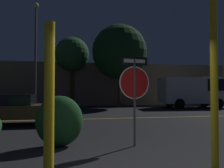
% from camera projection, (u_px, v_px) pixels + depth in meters
% --- Properties ---
extents(road_center_stripe, '(43.15, 0.12, 0.01)m').
position_uv_depth(road_center_stripe, '(96.00, 119.00, 11.63)').
color(road_center_stripe, gold).
rests_on(road_center_stripe, ground_plane).
extents(stop_sign, '(0.88, 0.16, 2.42)m').
position_uv_depth(stop_sign, '(134.00, 84.00, 5.95)').
color(stop_sign, '#4C4C51').
rests_on(stop_sign, ground_plane).
extents(yellow_pole_left, '(0.17, 0.17, 2.62)m').
position_uv_depth(yellow_pole_left, '(49.00, 102.00, 3.53)').
color(yellow_pole_left, yellow).
rests_on(yellow_pole_left, ground_plane).
extents(yellow_pole_right, '(0.14, 0.14, 3.51)m').
position_uv_depth(yellow_pole_right, '(214.00, 77.00, 4.26)').
color(yellow_pole_right, yellow).
rests_on(yellow_pole_right, ground_plane).
extents(hedge_bush_2, '(1.25, 0.79, 1.36)m').
position_uv_depth(hedge_bush_2, '(59.00, 121.00, 5.86)').
color(hedge_bush_2, '#1E4C23').
rests_on(hedge_bush_2, ground_plane).
extents(passing_car_2, '(4.46, 1.87, 1.34)m').
position_uv_depth(passing_car_2, '(16.00, 109.00, 9.70)').
color(passing_car_2, brown).
rests_on(passing_car_2, ground_plane).
extents(delivery_truck, '(5.83, 2.93, 2.68)m').
position_uv_depth(delivery_truck, '(195.00, 90.00, 19.38)').
color(delivery_truck, silver).
rests_on(delivery_truck, ground_plane).
extents(street_lamp, '(0.40, 0.40, 8.36)m').
position_uv_depth(street_lamp, '(36.00, 46.00, 16.88)').
color(street_lamp, '#4C4C51').
rests_on(street_lamp, ground_plane).
extents(tree_1, '(3.36, 3.36, 6.78)m').
position_uv_depth(tree_1, '(72.00, 55.00, 21.47)').
color(tree_1, '#422D1E').
rests_on(tree_1, ground_plane).
extents(tree_2, '(5.01, 5.01, 7.56)m').
position_uv_depth(tree_2, '(119.00, 52.00, 19.98)').
color(tree_2, '#422D1E').
rests_on(tree_2, ground_plane).
extents(building_backdrop, '(33.89, 4.13, 4.33)m').
position_uv_depth(building_backdrop, '(70.00, 85.00, 23.53)').
color(building_backdrop, '#6B5B4C').
rests_on(building_backdrop, ground_plane).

